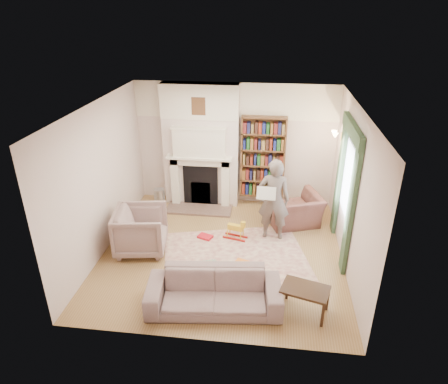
# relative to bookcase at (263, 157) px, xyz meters

# --- Properties ---
(floor) EXTENTS (4.50, 4.50, 0.00)m
(floor) POSITION_rel_bookcase_xyz_m (-0.65, -2.12, -1.18)
(floor) COLOR brown
(floor) RESTS_ON ground
(ceiling) EXTENTS (4.50, 4.50, 0.00)m
(ceiling) POSITION_rel_bookcase_xyz_m (-0.65, -2.12, 1.62)
(ceiling) COLOR white
(ceiling) RESTS_ON wall_back
(wall_back) EXTENTS (4.50, 0.00, 4.50)m
(wall_back) POSITION_rel_bookcase_xyz_m (-0.65, 0.13, 0.22)
(wall_back) COLOR silver
(wall_back) RESTS_ON floor
(wall_front) EXTENTS (4.50, 0.00, 4.50)m
(wall_front) POSITION_rel_bookcase_xyz_m (-0.65, -4.37, 0.22)
(wall_front) COLOR silver
(wall_front) RESTS_ON floor
(wall_left) EXTENTS (0.00, 4.50, 4.50)m
(wall_left) POSITION_rel_bookcase_xyz_m (-2.90, -2.12, 0.22)
(wall_left) COLOR silver
(wall_left) RESTS_ON floor
(wall_right) EXTENTS (0.00, 4.50, 4.50)m
(wall_right) POSITION_rel_bookcase_xyz_m (1.60, -2.12, 0.22)
(wall_right) COLOR silver
(wall_right) RESTS_ON floor
(fireplace) EXTENTS (1.70, 0.58, 2.80)m
(fireplace) POSITION_rel_bookcase_xyz_m (-1.40, -0.07, 0.21)
(fireplace) COLOR silver
(fireplace) RESTS_ON floor
(bookcase) EXTENTS (1.00, 0.24, 1.85)m
(bookcase) POSITION_rel_bookcase_xyz_m (0.00, 0.00, 0.00)
(bookcase) COLOR brown
(bookcase) RESTS_ON floor
(window) EXTENTS (0.02, 0.90, 1.30)m
(window) POSITION_rel_bookcase_xyz_m (1.58, -1.72, 0.27)
(window) COLOR silver
(window) RESTS_ON wall_right
(curtain_left) EXTENTS (0.07, 0.32, 2.40)m
(curtain_left) POSITION_rel_bookcase_xyz_m (1.55, -2.42, 0.02)
(curtain_left) COLOR #2C442C
(curtain_left) RESTS_ON floor
(curtain_right) EXTENTS (0.07, 0.32, 2.40)m
(curtain_right) POSITION_rel_bookcase_xyz_m (1.55, -1.02, 0.02)
(curtain_right) COLOR #2C442C
(curtain_right) RESTS_ON floor
(pelmet) EXTENTS (0.09, 1.70, 0.24)m
(pelmet) POSITION_rel_bookcase_xyz_m (1.54, -1.72, 1.20)
(pelmet) COLOR #2C442C
(pelmet) RESTS_ON wall_right
(wall_sconce) EXTENTS (0.20, 0.24, 0.24)m
(wall_sconce) POSITION_rel_bookcase_xyz_m (1.38, -0.62, 0.72)
(wall_sconce) COLOR gold
(wall_sconce) RESTS_ON wall_right
(rug) EXTENTS (3.04, 2.61, 0.01)m
(rug) POSITION_rel_bookcase_xyz_m (-0.39, -2.28, -1.17)
(rug) COLOR beige
(rug) RESTS_ON floor
(armchair_reading) EXTENTS (1.31, 1.23, 0.69)m
(armchair_reading) POSITION_rel_bookcase_xyz_m (0.73, -0.87, -0.83)
(armchair_reading) COLOR #452924
(armchair_reading) RESTS_ON floor
(armchair_left) EXTENTS (1.08, 1.05, 0.86)m
(armchair_left) POSITION_rel_bookcase_xyz_m (-2.19, -2.24, -0.74)
(armchair_left) COLOR gray
(armchair_left) RESTS_ON floor
(sofa) EXTENTS (2.14, 1.02, 0.60)m
(sofa) POSITION_rel_bookcase_xyz_m (-0.58, -3.67, -0.87)
(sofa) COLOR gray
(sofa) RESTS_ON floor
(man_reading) EXTENTS (0.63, 0.43, 1.70)m
(man_reading) POSITION_rel_bookcase_xyz_m (0.28, -1.47, -0.33)
(man_reading) COLOR #5A4E48
(man_reading) RESTS_ON floor
(newspaper) EXTENTS (0.36, 0.12, 0.24)m
(newspaper) POSITION_rel_bookcase_xyz_m (0.13, -1.67, -0.10)
(newspaper) COLOR silver
(newspaper) RESTS_ON man_reading
(coffee_table) EXTENTS (0.80, 0.63, 0.45)m
(coffee_table) POSITION_rel_bookcase_xyz_m (0.80, -3.61, -0.95)
(coffee_table) COLOR #332012
(coffee_table) RESTS_ON floor
(paraffin_heater) EXTENTS (0.30, 0.30, 0.55)m
(paraffin_heater) POSITION_rel_bookcase_xyz_m (-2.28, -0.65, -0.90)
(paraffin_heater) COLOR #96999D
(paraffin_heater) RESTS_ON floor
(rocking_horse) EXTENTS (0.51, 0.31, 0.42)m
(rocking_horse) POSITION_rel_bookcase_xyz_m (-0.45, -1.62, -0.96)
(rocking_horse) COLOR gold
(rocking_horse) RESTS_ON rug
(board_game) EXTENTS (0.42, 0.42, 0.03)m
(board_game) POSITION_rel_bookcase_xyz_m (-0.84, -2.66, -1.15)
(board_game) COLOR gold
(board_game) RESTS_ON rug
(game_box_lid) EXTENTS (0.33, 0.28, 0.05)m
(game_box_lid) POSITION_rel_bookcase_xyz_m (-1.06, -1.69, -1.14)
(game_box_lid) COLOR red
(game_box_lid) RESTS_ON rug
(comic_annuals) EXTENTS (0.51, 0.63, 0.02)m
(comic_annuals) POSITION_rel_bookcase_xyz_m (-0.36, -2.63, -1.16)
(comic_annuals) COLOR red
(comic_annuals) RESTS_ON rug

